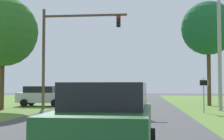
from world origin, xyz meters
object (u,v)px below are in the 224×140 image
(red_suv_near, at_px, (107,122))
(crossing_suv_far, at_px, (42,96))
(extra_tree_1, at_px, (3,32))
(keep_moving_sign, at_px, (204,90))
(utility_pole_right, at_px, (220,55))
(pickup_truck_lead, at_px, (90,104))
(traffic_light, at_px, (64,43))
(oak_tree_right, at_px, (208,28))

(red_suv_near, relative_size, crossing_suv_far, 1.06)
(crossing_suv_far, distance_m, extra_tree_1, 7.01)
(keep_moving_sign, bearing_deg, utility_pole_right, 53.42)
(pickup_truck_lead, xyz_separation_m, crossing_suv_far, (-6.61, 12.46, -0.04))
(pickup_truck_lead, relative_size, crossing_suv_far, 1.18)
(extra_tree_1, bearing_deg, keep_moving_sign, -5.72)
(traffic_light, bearing_deg, pickup_truck_lead, -68.05)
(traffic_light, bearing_deg, keep_moving_sign, -14.65)
(oak_tree_right, xyz_separation_m, utility_pole_right, (-0.36, -5.89, -3.12))
(red_suv_near, bearing_deg, crossing_suv_far, 112.30)
(red_suv_near, xyz_separation_m, traffic_light, (-5.67, 17.65, 4.33))
(pickup_truck_lead, height_order, utility_pole_right, utility_pole_right)
(traffic_light, xyz_separation_m, oak_tree_right, (12.63, 5.29, 1.96))
(red_suv_near, height_order, traffic_light, traffic_light)
(crossing_suv_far, distance_m, utility_pole_right, 15.84)
(pickup_truck_lead, bearing_deg, red_suv_near, -77.20)
(traffic_light, height_order, utility_pole_right, utility_pole_right)
(pickup_truck_lead, height_order, crossing_suv_far, pickup_truck_lead)
(traffic_light, relative_size, extra_tree_1, 0.92)
(red_suv_near, relative_size, utility_pole_right, 0.57)
(keep_moving_sign, bearing_deg, crossing_suv_far, 156.68)
(traffic_light, height_order, extra_tree_1, extra_tree_1)
(pickup_truck_lead, xyz_separation_m, extra_tree_1, (-8.48, 8.19, 5.21))
(crossing_suv_far, xyz_separation_m, extra_tree_1, (-1.88, -4.26, 5.24))
(pickup_truck_lead, relative_size, utility_pole_right, 0.64)
(oak_tree_right, distance_m, extra_tree_1, 18.54)
(utility_pole_right, bearing_deg, red_suv_near, -111.18)
(red_suv_near, bearing_deg, oak_tree_right, 73.11)
(oak_tree_right, relative_size, utility_pole_right, 1.18)
(pickup_truck_lead, height_order, extra_tree_1, extra_tree_1)
(keep_moving_sign, distance_m, utility_pole_right, 3.79)
(keep_moving_sign, xyz_separation_m, oak_tree_right, (1.98, 8.07, 5.76))
(red_suv_near, height_order, oak_tree_right, oak_tree_right)
(keep_moving_sign, height_order, extra_tree_1, extra_tree_1)
(oak_tree_right, bearing_deg, utility_pole_right, -93.48)
(red_suv_near, distance_m, crossing_suv_far, 22.33)
(pickup_truck_lead, xyz_separation_m, keep_moving_sign, (6.85, 6.66, 0.57))
(red_suv_near, distance_m, keep_moving_sign, 15.68)
(crossing_suv_far, bearing_deg, utility_pole_right, -13.49)
(keep_moving_sign, distance_m, extra_tree_1, 16.09)
(red_suv_near, height_order, extra_tree_1, extra_tree_1)
(pickup_truck_lead, distance_m, utility_pole_right, 12.66)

